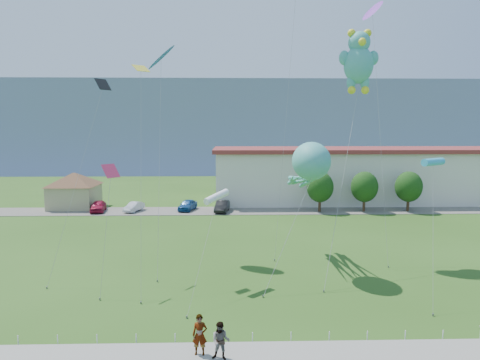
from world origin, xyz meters
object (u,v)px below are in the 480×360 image
Objects in this scene: parked_car_silver at (134,207)px; parked_car_blue at (188,205)px; pedestrian_left at (200,335)px; pedestrian_right at (221,341)px; parked_car_black at (222,206)px; pavilion at (74,187)px; parked_car_red at (98,206)px; warehouse at (407,174)px; octopus_kite at (309,168)px; teddy_bear_kite at (359,60)px.

parked_car_silver is 0.89× the size of parked_car_blue.
pedestrian_left is 1.13m from pedestrian_right.
parked_car_black is at bearing 102.30° from pedestrian_right.
pavilion is 5.78m from parked_car_red.
warehouse reaches higher than pedestrian_left.
pavilion is 16.50m from parked_car_blue.
warehouse is 55.37m from pedestrian_left.
parked_car_silver is (-40.99, -9.20, -3.44)m from warehouse.
pedestrian_left is 39.17m from parked_car_silver.
warehouse is at bearing 25.83° from parked_car_black.
octopus_kite reaches higher than parked_car_red.
pedestrian_right reaches higher than parked_car_blue.
pedestrian_left is 37.00m from parked_car_black.
warehouse is 14.42× the size of parked_car_blue.
pavilion reaches higher than parked_car_black.
teddy_bear_kite is at bearing 57.14° from pedestrian_left.
parked_car_blue is 28.46m from octopus_kite.
warehouse is at bearing 29.47° from parked_car_silver.
warehouse is 42.15m from parked_car_silver.
pedestrian_left is (20.37, -40.68, -1.93)m from pavilion.
pavilion is at bearing 135.65° from octopus_kite.
parked_car_blue is at bearing 128.79° from teddy_bear_kite.
parked_car_silver is 11.88m from parked_car_black.
pedestrian_right is 38.98m from parked_car_blue.
pedestrian_left is 0.45× the size of parked_car_black.
teddy_bear_kite reaches higher than pavilion.
octopus_kite is at bearing -140.42° from teddy_bear_kite.
octopus_kite is at bearing 63.09° from pedestrian_left.
octopus_kite is (-21.99, -33.38, 3.86)m from warehouse.
pavilion reaches higher than parked_car_blue.
parked_car_red is at bearing -168.59° from warehouse.
pavilion is 0.83× the size of octopus_kite.
octopus_kite reaches higher than pedestrian_right.
warehouse is 3.14× the size of teddy_bear_kite.
octopus_kite is at bearing -35.03° from parked_car_silver.
pavilion reaches higher than pedestrian_right.
octopus_kite is at bearing -44.35° from pavilion.
parked_car_red reaches higher than parked_car_silver.
pavilion is 2.07× the size of parked_car_black.
pavilion is 2.44× the size of parked_car_silver.
parked_car_black is (20.88, -3.68, -2.23)m from pavilion.
parked_car_black is (11.87, -0.49, 0.11)m from parked_car_silver.
teddy_bear_kite is at bearing 68.69° from pedestrian_right.
pedestrian_right reaches higher than parked_car_red.
pedestrian_left is 40.77m from parked_car_red.
pavilion is at bearing 177.43° from parked_car_black.
teddy_bear_kite reaches higher than parked_car_red.
pedestrian_left is 0.53× the size of parked_car_silver.
parked_car_blue is at bearing 173.78° from parked_car_black.
pedestrian_right is (-28.61, -47.16, -3.11)m from warehouse.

